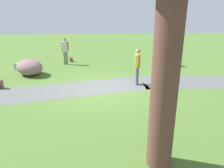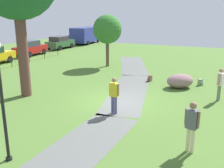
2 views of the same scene
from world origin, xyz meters
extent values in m
plane|color=#4D702E|center=(0.00, 0.00, 0.00)|extent=(48.00, 48.00, 0.00)
cube|color=#5C5F5C|center=(-6.00, -0.74, 0.00)|extent=(8.06, 2.29, 0.01)
cube|color=#5C5F5C|center=(1.90, 0.03, 0.00)|extent=(8.25, 3.78, 0.01)
cylinder|color=brown|center=(-1.18, 5.01, 2.37)|extent=(0.57, 0.57, 4.73)
ellipsoid|color=gray|center=(3.89, -2.56, 0.43)|extent=(2.08, 2.08, 0.86)
cylinder|color=slate|center=(2.33, -4.89, 0.42)|extent=(0.13, 0.13, 0.84)
cylinder|color=slate|center=(2.17, -4.85, 0.42)|extent=(0.13, 0.13, 0.84)
cube|color=silver|center=(2.25, -4.87, 1.16)|extent=(0.41, 0.33, 0.63)
cylinder|color=#A77B58|center=(2.46, -4.93, 1.19)|extent=(0.08, 0.08, 0.56)
cylinder|color=#A77B58|center=(2.04, -4.81, 1.19)|extent=(0.08, 0.08, 0.56)
sphere|color=#A77B58|center=(2.25, -4.87, 1.62)|extent=(0.23, 0.23, 0.23)
cylinder|color=beige|center=(-3.78, -4.19, 0.43)|extent=(0.13, 0.13, 0.87)
cylinder|color=beige|center=(-3.83, -4.35, 0.43)|extent=(0.13, 0.13, 0.87)
cube|color=#51565B|center=(-3.81, -4.27, 1.19)|extent=(0.34, 0.41, 0.65)
cylinder|color=#865E49|center=(-3.74, -4.06, 1.23)|extent=(0.08, 0.08, 0.58)
cylinder|color=#865E49|center=(-3.87, -4.48, 1.23)|extent=(0.08, 0.08, 0.58)
sphere|color=#865E49|center=(-3.81, -4.27, 1.66)|extent=(0.23, 0.23, 0.23)
cylinder|color=#4C4C79|center=(-1.66, -0.49, 0.42)|extent=(0.13, 0.13, 0.83)
cylinder|color=#4C4C79|center=(-1.68, -0.65, 0.42)|extent=(0.13, 0.13, 0.83)
cube|color=gold|center=(-1.67, -0.57, 1.14)|extent=(0.28, 0.38, 0.62)
cylinder|color=#9C7C58|center=(-1.65, -0.35, 1.18)|extent=(0.08, 0.08, 0.55)
cylinder|color=#9C7C58|center=(-1.69, -0.79, 1.18)|extent=(0.08, 0.08, 0.55)
sphere|color=#9C7C58|center=(-1.67, -0.57, 1.60)|extent=(0.23, 0.23, 0.23)
cube|color=maroon|center=(2.01, -5.70, 0.12)|extent=(0.26, 0.34, 0.24)
torus|color=maroon|center=(2.01, -5.70, 0.30)|extent=(0.37, 0.37, 0.02)
cube|color=gray|center=(4.96, -3.66, 0.20)|extent=(0.34, 0.31, 0.40)
cube|color=#679060|center=(4.89, -3.77, 0.12)|extent=(0.20, 0.15, 0.18)
cylinder|color=#2C92E7|center=(0.31, -5.58, 0.01)|extent=(0.26, 0.26, 0.02)
camera|label=1|loc=(0.18, 9.10, 3.39)|focal=34.61mm
camera|label=2|loc=(-12.16, -5.14, 4.60)|focal=42.45mm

